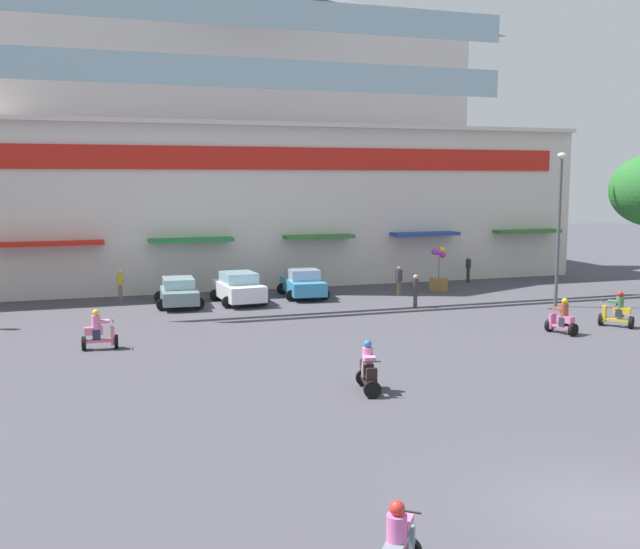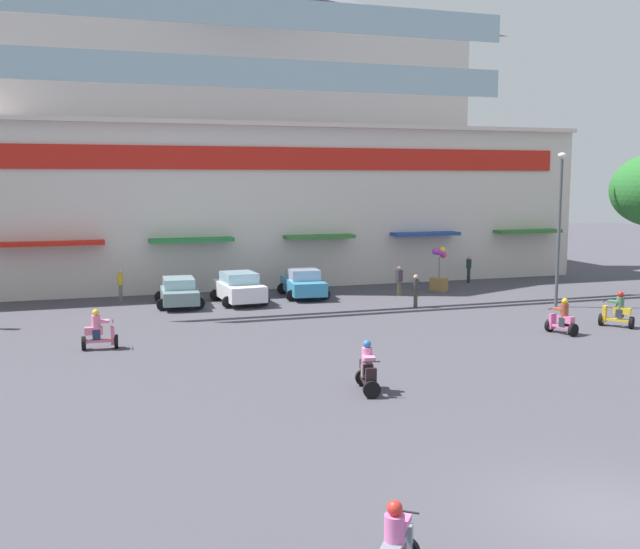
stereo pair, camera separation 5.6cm
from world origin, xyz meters
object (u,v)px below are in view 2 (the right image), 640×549
at_px(parked_car_2, 303,283).
at_px(pedestrian_1, 120,283).
at_px(scooter_rider_2, 617,312).
at_px(pedestrian_4, 469,267).
at_px(parked_car_1, 239,288).
at_px(scooter_rider_7, 368,371).
at_px(pedestrian_3, 416,288).
at_px(parked_car_0, 179,292).
at_px(pedestrian_0, 399,279).
at_px(balloon_vendor_cart, 439,270).
at_px(scooter_rider_5, 99,333).
at_px(scooter_rider_6, 562,319).
at_px(streetlamp_near, 559,219).

relative_size(parked_car_2, pedestrian_1, 2.46).
relative_size(scooter_rider_2, pedestrian_4, 0.93).
relative_size(parked_car_1, parked_car_2, 0.97).
bearing_deg(scooter_rider_7, pedestrian_4, 53.59).
bearing_deg(pedestrian_3, scooter_rider_2, -49.26).
height_order(parked_car_0, pedestrian_1, pedestrian_1).
bearing_deg(parked_car_0, pedestrian_0, -2.07).
xyz_separation_m(scooter_rider_7, pedestrian_3, (7.67, 12.80, 0.31)).
distance_m(pedestrian_0, balloon_vendor_cart, 3.00).
height_order(scooter_rider_5, pedestrian_1, pedestrian_1).
distance_m(scooter_rider_5, scooter_rider_6, 18.41).
height_order(pedestrian_1, streetlamp_near, streetlamp_near).
relative_size(pedestrian_0, pedestrian_3, 0.99).
bearing_deg(pedestrian_0, pedestrian_3, -101.57).
bearing_deg(scooter_rider_2, scooter_rider_7, -157.65).
height_order(pedestrian_1, pedestrian_3, pedestrian_1).
bearing_deg(scooter_rider_2, parked_car_2, 131.36).
bearing_deg(scooter_rider_6, parked_car_2, 120.73).
height_order(pedestrian_1, pedestrian_4, pedestrian_1).
height_order(scooter_rider_6, pedestrian_3, pedestrian_3).
distance_m(parked_car_1, streetlamp_near, 16.33).
bearing_deg(scooter_rider_2, parked_car_1, 142.16).
bearing_deg(balloon_vendor_cart, pedestrian_0, -163.36).
height_order(parked_car_0, pedestrian_3, pedestrian_3).
bearing_deg(parked_car_1, parked_car_0, 176.76).
height_order(parked_car_0, balloon_vendor_cart, balloon_vendor_cart).
relative_size(parked_car_0, scooter_rider_2, 2.58).
xyz_separation_m(parked_car_0, scooter_rider_2, (17.23, -11.20, -0.07)).
bearing_deg(parked_car_0, scooter_rider_5, -115.30).
relative_size(parked_car_2, pedestrian_0, 2.55).
distance_m(pedestrian_3, balloon_vendor_cart, 5.77).
xyz_separation_m(scooter_rider_2, balloon_vendor_cart, (-2.53, 11.62, 0.53)).
relative_size(scooter_rider_2, scooter_rider_7, 1.00).
height_order(parked_car_0, pedestrian_0, pedestrian_0).
xyz_separation_m(parked_car_2, balloon_vendor_cart, (7.98, -0.31, 0.41)).
relative_size(pedestrian_1, balloon_vendor_cart, 0.66).
xyz_separation_m(parked_car_2, scooter_rider_7, (-3.30, -17.61, -0.12)).
bearing_deg(balloon_vendor_cart, scooter_rider_5, -154.34).
relative_size(parked_car_0, streetlamp_near, 0.53).
bearing_deg(pedestrian_4, scooter_rider_7, -126.41).
bearing_deg(pedestrian_1, pedestrian_4, 1.35).
distance_m(parked_car_2, pedestrian_1, 9.55).
distance_m(scooter_rider_6, scooter_rider_7, 11.87).
xyz_separation_m(pedestrian_0, balloon_vendor_cart, (2.86, 0.85, 0.27)).
distance_m(scooter_rider_2, scooter_rider_7, 14.92).
distance_m(scooter_rider_5, pedestrian_3, 15.81).
xyz_separation_m(scooter_rider_6, streetlamp_near, (3.74, 5.60, 3.77)).
bearing_deg(scooter_rider_7, scooter_rider_6, 25.98).
xyz_separation_m(parked_car_1, scooter_rider_7, (0.39, -16.70, -0.15)).
height_order(scooter_rider_7, streetlamp_near, streetlamp_near).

